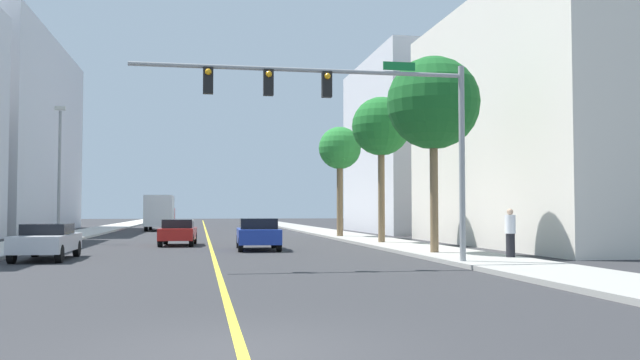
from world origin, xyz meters
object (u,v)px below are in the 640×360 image
Objects in this scene: traffic_signal_mast at (355,109)px; car_blue at (258,234)px; street_lamp at (59,166)px; car_red at (178,232)px; palm_near at (433,104)px; palm_far at (340,150)px; delivery_truck at (160,212)px; pedestrian at (510,233)px; palm_mid at (381,128)px; car_silver at (47,241)px.

car_blue is at bearing 103.06° from traffic_signal_mast.
street_lamp is 8.10m from car_red.
palm_near is 17.29m from palm_far.
palm_far is (-0.24, 17.28, -0.34)m from palm_near.
delivery_truck is 41.93m from pedestrian.
palm_mid reaches higher than delivery_truck.
palm_mid is at bearing -4.14° from car_red.
street_lamp is at bearing 145.11° from car_blue.
car_blue is 11.93m from pedestrian.
palm_far is 0.86× the size of delivery_truck.
street_lamp is at bearing 125.68° from traffic_signal_mast.
palm_near is at bearing -36.92° from car_blue.
pedestrian is at bearing -82.50° from palm_mid.
delivery_truck is (2.07, 35.55, 0.96)m from car_silver.
palm_mid reaches higher than car_blue.
palm_near is 4.54× the size of pedestrian.
pedestrian is (12.18, -13.06, 0.32)m from car_red.
palm_mid reaches higher than car_red.
palm_near is 15.40m from car_red.
palm_far is 1.64× the size of car_silver.
delivery_truck is at bearing 115.38° from palm_mid.
traffic_signal_mast is 2.50× the size of car_silver.
traffic_signal_mast reaches higher than car_blue.
street_lamp reaches higher than car_red.
palm_mid is at bearing -87.12° from palm_far.
car_blue is at bearing -118.22° from palm_far.
palm_far reaches higher than delivery_truck.
car_blue is 5.95m from car_red.
palm_mid reaches higher than car_silver.
traffic_signal_mast is 1.31× the size of delivery_truck.
palm_far is 4.11× the size of pedestrian.
traffic_signal_mast is 1.48× the size of street_lamp.
palm_mid is at bearing -151.77° from car_silver.
palm_mid is 0.92× the size of delivery_truck.
palm_near is 10.10m from car_blue.
pedestrian is (1.75, -3.14, -5.14)m from palm_near.
palm_mid reaches higher than pedestrian.
car_red is at bearing -85.03° from delivery_truck.
street_lamp reaches higher than car_silver.
delivery_truck is at bearing 103.17° from car_blue.
palm_far is 13.57m from car_red.
traffic_signal_mast is at bearing 154.18° from car_silver.
traffic_signal_mast is at bearing -78.52° from delivery_truck.
car_red is (-10.43, 9.92, -5.47)m from palm_near.
pedestrian is (6.10, 1.42, -4.13)m from traffic_signal_mast.
street_lamp is 0.94× the size of palm_near.
delivery_truck is at bearing 123.76° from palm_far.
car_silver is at bearing -113.06° from car_red.
street_lamp is at bearing 157.37° from car_red.
car_red is (-6.07, 14.49, -4.46)m from traffic_signal_mast.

